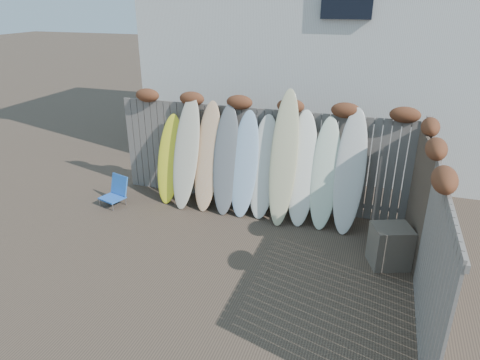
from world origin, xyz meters
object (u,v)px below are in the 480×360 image
(lattice_panel, at_px, (419,203))
(surfboard_0, at_px, (170,159))
(wooden_crate, at_px, (390,246))
(beach_chair, at_px, (116,191))

(lattice_panel, bearing_deg, surfboard_0, 163.98)
(wooden_crate, bearing_deg, lattice_panel, 42.57)
(surfboard_0, bearing_deg, wooden_crate, -11.83)
(beach_chair, relative_size, wooden_crate, 0.87)
(wooden_crate, xyz_separation_m, surfboard_0, (-4.40, 1.09, 0.56))
(wooden_crate, bearing_deg, surfboard_0, 166.05)
(beach_chair, bearing_deg, lattice_panel, -2.05)
(lattice_panel, distance_m, surfboard_0, 4.80)
(wooden_crate, height_order, lattice_panel, lattice_panel)
(beach_chair, bearing_deg, surfboard_0, 30.32)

